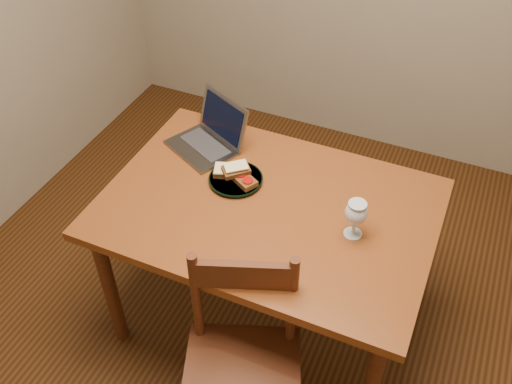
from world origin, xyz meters
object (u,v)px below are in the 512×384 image
at_px(laptop, 211,134).
at_px(plate, 236,180).
at_px(milk_glass, 355,219).
at_px(table, 268,220).
at_px(chair, 242,361).

bearing_deg(laptop, plate, -16.11).
bearing_deg(plate, milk_glass, -10.09).
height_order(table, milk_glass, milk_glass).
height_order(table, chair, chair).
height_order(chair, plate, chair).
xyz_separation_m(chair, laptop, (-0.51, 0.79, 0.31)).
height_order(plate, laptop, laptop).
height_order(plate, milk_glass, milk_glass).
distance_m(table, milk_glass, 0.39).
distance_m(table, laptop, 0.48).
xyz_separation_m(plate, laptop, (-0.20, 0.18, 0.05)).
xyz_separation_m(table, laptop, (-0.38, 0.26, 0.14)).
height_order(milk_glass, laptop, laptop).
bearing_deg(laptop, chair, -31.21).
bearing_deg(milk_glass, chair, -113.78).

